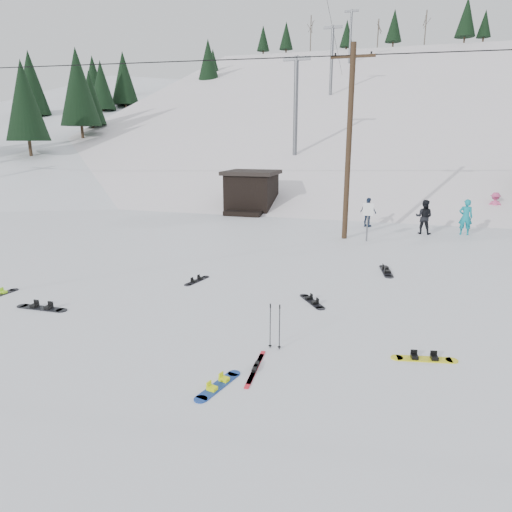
# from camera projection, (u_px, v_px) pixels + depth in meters

# --- Properties ---
(ground) EXTENTS (200.00, 200.00, 0.00)m
(ground) POSITION_uv_depth(u_px,v_px,m) (187.00, 357.00, 10.24)
(ground) COLOR white
(ground) RESTS_ON ground
(ski_slope) EXTENTS (60.00, 85.24, 65.97)m
(ski_slope) POSITION_uv_depth(u_px,v_px,m) (357.00, 262.00, 64.24)
(ski_slope) COLOR white
(ski_slope) RESTS_ON ground
(ridge_left) EXTENTS (47.54, 95.03, 58.38)m
(ridge_left) POSITION_uv_depth(u_px,v_px,m) (106.00, 249.00, 67.55)
(ridge_left) COLOR white
(ridge_left) RESTS_ON ground
(treeline_left) EXTENTS (20.00, 64.00, 10.00)m
(treeline_left) POSITION_uv_depth(u_px,v_px,m) (75.00, 179.00, 56.85)
(treeline_left) COLOR black
(treeline_left) RESTS_ON ground
(treeline_crest) EXTENTS (50.00, 6.00, 10.00)m
(treeline_crest) POSITION_uv_depth(u_px,v_px,m) (373.00, 165.00, 90.03)
(treeline_crest) COLOR black
(treeline_crest) RESTS_ON ski_slope
(utility_pole) EXTENTS (2.00, 0.26, 9.00)m
(utility_pole) POSITION_uv_depth(u_px,v_px,m) (349.00, 141.00, 21.51)
(utility_pole) COLOR #3A2819
(utility_pole) RESTS_ON ground
(trail_sign) EXTENTS (0.50, 0.09, 1.85)m
(trail_sign) POSITION_uv_depth(u_px,v_px,m) (368.00, 215.00, 21.65)
(trail_sign) COLOR #595B60
(trail_sign) RESTS_ON ground
(lift_hut) EXTENTS (3.40, 4.10, 2.75)m
(lift_hut) POSITION_uv_depth(u_px,v_px,m) (251.00, 191.00, 30.73)
(lift_hut) COLOR black
(lift_hut) RESTS_ON ground
(lift_tower_near) EXTENTS (2.20, 0.36, 8.00)m
(lift_tower_near) POSITION_uv_depth(u_px,v_px,m) (296.00, 101.00, 37.24)
(lift_tower_near) COLOR #595B60
(lift_tower_near) RESTS_ON ski_slope
(lift_tower_mid) EXTENTS (2.20, 0.36, 8.00)m
(lift_tower_mid) POSITION_uv_depth(u_px,v_px,m) (332.00, 56.00, 54.19)
(lift_tower_mid) COLOR #595B60
(lift_tower_mid) RESTS_ON ski_slope
(lift_tower_far) EXTENTS (2.20, 0.36, 8.00)m
(lift_tower_far) POSITION_uv_depth(u_px,v_px,m) (351.00, 33.00, 71.14)
(lift_tower_far) COLOR #595B60
(lift_tower_far) RESTS_ON ski_slope
(hero_snowboard) EXTENTS (0.54, 1.36, 0.10)m
(hero_snowboard) POSITION_uv_depth(u_px,v_px,m) (218.00, 385.00, 9.04)
(hero_snowboard) COLOR #183E9F
(hero_snowboard) RESTS_ON ground
(hero_skis) EXTENTS (0.21, 1.67, 0.09)m
(hero_skis) POSITION_uv_depth(u_px,v_px,m) (255.00, 368.00, 9.72)
(hero_skis) COLOR red
(hero_skis) RESTS_ON ground
(ski_poles) EXTENTS (0.30, 0.08, 1.10)m
(ski_poles) POSITION_uv_depth(u_px,v_px,m) (275.00, 326.00, 10.55)
(ski_poles) COLOR black
(ski_poles) RESTS_ON ground
(board_scatter_a) EXTENTS (1.66, 0.33, 0.12)m
(board_scatter_a) POSITION_uv_depth(u_px,v_px,m) (42.00, 308.00, 13.20)
(board_scatter_a) COLOR black
(board_scatter_a) RESTS_ON ground
(board_scatter_b) EXTENTS (0.47, 1.28, 0.09)m
(board_scatter_b) POSITION_uv_depth(u_px,v_px,m) (197.00, 280.00, 15.78)
(board_scatter_b) COLOR black
(board_scatter_b) RESTS_ON ground
(board_scatter_d) EXTENTS (0.94, 1.23, 0.10)m
(board_scatter_d) POSITION_uv_depth(u_px,v_px,m) (312.00, 301.00, 13.73)
(board_scatter_d) COLOR black
(board_scatter_d) RESTS_ON ground
(board_scatter_e) EXTENTS (1.44, 0.49, 0.10)m
(board_scatter_e) POSITION_uv_depth(u_px,v_px,m) (424.00, 358.00, 10.13)
(board_scatter_e) COLOR #FFF71C
(board_scatter_e) RESTS_ON ground
(board_scatter_f) EXTENTS (0.55, 1.71, 0.12)m
(board_scatter_f) POSITION_uv_depth(u_px,v_px,m) (386.00, 271.00, 16.88)
(board_scatter_f) COLOR black
(board_scatter_f) RESTS_ON ground
(skier_teal) EXTENTS (0.67, 0.44, 1.83)m
(skier_teal) POSITION_uv_depth(u_px,v_px,m) (466.00, 217.00, 23.26)
(skier_teal) COLOR #0E818F
(skier_teal) RESTS_ON ground
(skier_dark) EXTENTS (0.99, 0.84, 1.77)m
(skier_dark) POSITION_uv_depth(u_px,v_px,m) (424.00, 217.00, 23.50)
(skier_dark) COLOR black
(skier_dark) RESTS_ON ground
(skier_pink) EXTENTS (1.09, 0.65, 1.66)m
(skier_pink) POSITION_uv_depth(u_px,v_px,m) (494.00, 206.00, 27.69)
(skier_pink) COLOR #C8467B
(skier_pink) RESTS_ON ground
(skier_navy) EXTENTS (1.03, 0.78, 1.63)m
(skier_navy) POSITION_uv_depth(u_px,v_px,m) (368.00, 212.00, 25.43)
(skier_navy) COLOR #1A2842
(skier_navy) RESTS_ON ground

